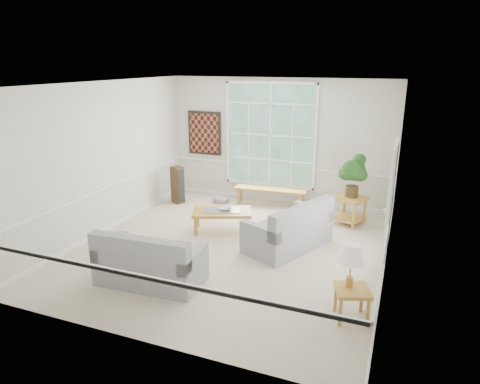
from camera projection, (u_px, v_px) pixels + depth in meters
name	position (u px, v px, depth m)	size (l,w,h in m)	color
floor	(231.00, 248.00, 8.05)	(5.50, 6.00, 0.01)	#C1B4A0
ceiling	(230.00, 84.00, 7.16)	(5.50, 6.00, 0.02)	white
wall_back	(278.00, 142.00, 10.27)	(5.50, 0.02, 3.00)	silver
wall_front	(131.00, 230.00, 4.93)	(5.50, 0.02, 3.00)	silver
wall_left	(104.00, 158.00, 8.56)	(0.02, 6.00, 3.00)	silver
wall_right	(394.00, 186.00, 6.65)	(0.02, 6.00, 3.00)	silver
window_back	(270.00, 135.00, 10.26)	(2.30, 0.08, 2.40)	white
entry_door	(390.00, 202.00, 7.33)	(0.08, 0.90, 2.10)	white
door_sidelight	(389.00, 208.00, 6.74)	(0.08, 0.26, 1.90)	white
wall_art	(204.00, 133.00, 10.88)	(0.90, 0.06, 1.10)	#582418
wall_frame_near	(396.00, 160.00, 8.20)	(0.04, 0.26, 0.32)	black
wall_frame_far	(397.00, 155.00, 8.56)	(0.04, 0.26, 0.32)	black
loveseat_right	(288.00, 224.00, 7.95)	(0.87, 1.69, 0.91)	gray
loveseat_front	(151.00, 256.00, 6.69)	(1.63, 0.84, 0.88)	gray
coffee_table	(222.00, 221.00, 8.78)	(1.19, 0.65, 0.44)	#AE7F32
pewter_bowl	(226.00, 209.00, 8.71)	(0.28, 0.28, 0.07)	#9F9FA4
window_bench	(270.00, 197.00, 10.37)	(1.75, 0.34, 0.41)	#AE7F32
end_table	(349.00, 210.00, 9.14)	(0.61, 0.61, 0.61)	#AE7F32
houseplant	(353.00, 175.00, 8.93)	(0.54, 0.54, 0.93)	#1D471A
side_table	(351.00, 304.00, 5.77)	(0.45, 0.45, 0.46)	#AE7F32
table_lamp	(351.00, 266.00, 5.68)	(0.35, 0.35, 0.60)	white
pet_bed	(222.00, 199.00, 10.63)	(0.42, 0.42, 0.12)	slate
floor_speaker	(178.00, 185.00, 10.47)	(0.28, 0.22, 0.91)	#382814
cat	(304.00, 211.00, 8.39)	(0.30, 0.21, 0.14)	black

